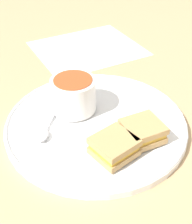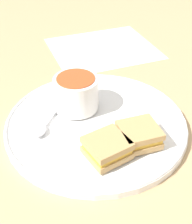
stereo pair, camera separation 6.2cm
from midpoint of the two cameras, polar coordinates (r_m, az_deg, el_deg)
The scene contains 7 objects.
ground_plane at distance 0.65m, azimuth -2.76°, elevation -2.83°, with size 2.40×2.40×0.00m, color tan.
plate at distance 0.64m, azimuth -2.78°, elevation -2.17°, with size 0.37×0.37×0.02m.
soup_bowl at distance 0.65m, azimuth -6.88°, elevation 3.17°, with size 0.09×0.09×0.07m.
spoon at distance 0.61m, azimuth -12.44°, elevation -3.83°, with size 0.11×0.07×0.01m.
sandwich_half_near at distance 0.55m, azimuth 0.55°, elevation -6.37°, with size 0.09×0.09×0.03m.
sandwich_half_far at distance 0.58m, azimuth 5.48°, elevation -3.63°, with size 0.08×0.08×0.03m.
menu_sheet at distance 0.96m, azimuth -3.44°, elevation 11.49°, with size 0.30×0.34×0.00m.
Camera 1 is at (0.47, -0.15, 0.42)m, focal length 50.00 mm.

